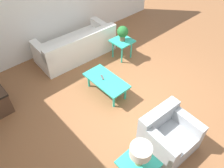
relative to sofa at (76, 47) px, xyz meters
The scene contains 9 objects.
ground_plane 2.28m from the sofa, behind, with size 14.00×14.00×0.00m, color #8E5B38.
sofa is the anchor object (origin of this frame).
armchair 3.41m from the sofa, behind, with size 0.85×0.90×0.72m.
coffee_table 1.67m from the sofa, 167.90° to the left, with size 1.05×0.52×0.39m.
side_table_plant 1.25m from the sofa, 135.24° to the right, with size 0.52×0.52×0.53m.
side_table_lamp 3.71m from the sofa, 159.22° to the left, with size 0.52×0.52×0.53m.
potted_plant 1.33m from the sofa, 135.24° to the right, with size 0.29×0.29×0.40m.
table_lamp 3.74m from the sofa, 159.22° to the left, with size 0.32×0.32×0.42m.
remote_control 1.57m from the sofa, 166.31° to the left, with size 0.16×0.10×0.02m.
Camera 1 is at (-2.09, 2.68, 3.59)m, focal length 35.00 mm.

